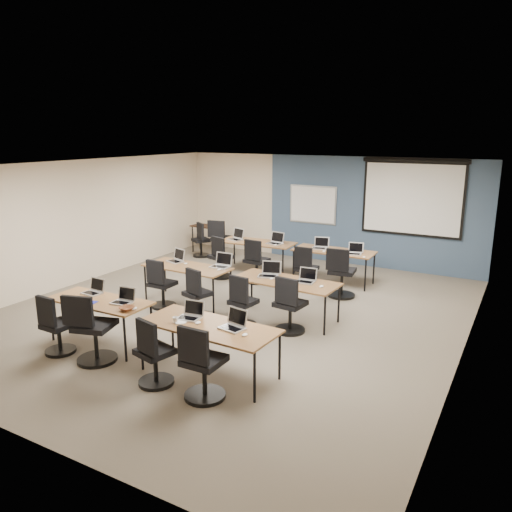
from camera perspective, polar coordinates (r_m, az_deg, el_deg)
The scene contains 58 objects.
floor at distance 9.42m, azimuth -2.62°, elevation -6.40°, with size 8.00×9.00×0.02m, color #6B6354.
ceiling at distance 8.84m, azimuth -2.82°, elevation 10.22°, with size 8.00×9.00×0.02m, color white.
wall_back at distance 13.01m, azimuth 7.84°, elevation 5.35°, with size 8.00×0.04×2.70m, color beige.
wall_front at distance 5.87m, azimuth -26.72°, elevation -6.77°, with size 8.00×0.04×2.70m, color beige.
wall_left at distance 11.62m, azimuth -19.76°, elevation 3.62°, with size 0.04×9.00×2.70m, color beige.
wall_right at distance 7.76m, azimuth 23.27°, elevation -1.57°, with size 0.04×9.00×2.70m, color beige.
blue_accent_panel at distance 12.59m, azimuth 13.11°, elevation 4.82°, with size 5.50×0.04×2.70m, color #3D5977.
whiteboard at distance 13.04m, azimuth 6.50°, elevation 5.85°, with size 1.28×0.03×0.98m.
projector_screen at distance 12.23m, azimuth 17.46°, elevation 6.82°, with size 2.40×0.10×1.82m.
training_table_front_left at distance 8.21m, azimuth -17.48°, elevation -5.14°, with size 1.70×0.71×0.73m.
training_table_front_right at distance 6.88m, azimuth -5.43°, elevation -8.19°, with size 1.94×0.81×0.73m.
training_table_mid_left at distance 9.84m, azimuth -7.89°, elevation -1.43°, with size 1.75×0.73×0.73m.
training_table_mid_right at distance 8.84m, azimuth 3.41°, elevation -3.08°, with size 1.88×0.78×0.73m.
training_table_back_left at distance 11.91m, azimuth 0.14°, elevation 1.43°, with size 1.80×0.75×0.73m.
training_table_back_right at distance 11.18m, azimuth 8.87°, elevation 0.41°, with size 1.79×0.74×0.73m.
laptop_0 at distance 8.54m, azimuth -18.05°, elevation -3.68°, with size 0.31×0.26×0.24m.
mouse_0 at distance 8.27m, azimuth -19.23°, elevation -4.69°, with size 0.06×0.10×0.04m, color white.
task_chair_0 at distance 8.16m, azimuth -21.92°, elevation -7.83°, with size 0.46×0.46×0.95m.
laptop_1 at distance 7.94m, azimuth -14.92°, elevation -4.78°, with size 0.30×0.26×0.23m.
mouse_1 at distance 7.63m, azimuth -13.76°, elevation -5.85°, with size 0.06×0.10×0.04m, color white.
task_chair_1 at distance 7.68m, azimuth -18.27°, elevation -8.46°, with size 0.59×0.58×1.06m.
laptop_2 at distance 7.13m, azimuth -7.47°, elevation -6.58°, with size 0.31×0.27×0.24m.
mouse_2 at distance 6.93m, azimuth -6.64°, elevation -7.60°, with size 0.06×0.10×0.04m, color white.
task_chair_2 at distance 6.82m, azimuth -11.66°, elevation -11.34°, with size 0.48×0.48×0.96m.
laptop_3 at distance 6.73m, azimuth -2.54°, elevation -7.72°, with size 0.33×0.28×0.25m.
mouse_3 at distance 6.50m, azimuth -1.29°, elevation -8.99°, with size 0.06×0.10×0.04m, color white.
task_chair_3 at distance 6.39m, azimuth -6.22°, elevation -12.70°, with size 0.53×0.53×1.01m.
laptop_4 at distance 10.20m, azimuth -9.06°, elevation -0.28°, with size 0.33×0.28×0.25m.
mouse_4 at distance 9.98m, azimuth -8.02°, elevation -0.87°, with size 0.06×0.09×0.03m, color white.
task_chair_4 at distance 9.67m, azimuth -10.80°, elevation -3.60°, with size 0.48×0.48×0.97m.
laptop_5 at distance 9.70m, azimuth -3.97°, elevation -0.87°, with size 0.36×0.30×0.27m.
mouse_5 at distance 9.47m, azimuth -4.25°, elevation -1.58°, with size 0.06×0.10×0.03m, color white.
task_chair_5 at distance 9.03m, azimuth -6.80°, elevation -4.75°, with size 0.48×0.47×0.95m.
laptop_6 at distance 9.07m, azimuth 1.52°, elevation -1.90°, with size 0.35×0.30×0.27m.
mouse_6 at distance 8.89m, azimuth 1.78°, elevation -2.61°, with size 0.06×0.09×0.03m, color white.
task_chair_6 at distance 8.57m, azimuth -1.60°, elevation -5.72°, with size 0.46×0.46×0.95m.
laptop_7 at distance 8.76m, azimuth 5.75°, elevation -2.59°, with size 0.32×0.27×0.24m.
mouse_7 at distance 8.51m, azimuth 7.49°, elevation -3.47°, with size 0.07×0.11×0.04m, color white.
task_chair_7 at distance 8.36m, azimuth 3.81°, elevation -6.11°, with size 0.51×0.51×0.99m.
laptop_8 at distance 12.13m, azimuth -2.25°, elevation 2.19°, with size 0.36×0.31×0.27m.
mouse_8 at distance 11.81m, azimuth -1.06°, elevation 1.60°, with size 0.06×0.09×0.03m, color white.
task_chair_8 at distance 11.46m, azimuth -4.11°, elevation -0.54°, with size 0.52×0.51×0.99m.
laptop_9 at distance 11.70m, azimuth 2.26°, elevation 1.74°, with size 0.35×0.30×0.27m.
mouse_9 at distance 11.53m, azimuth 2.26°, elevation 1.28°, with size 0.06×0.10×0.04m, color white.
task_chair_9 at distance 11.08m, azimuth -0.03°, elevation -1.00°, with size 0.52×0.52×1.00m.
laptop_10 at distance 11.30m, azimuth 7.35°, elevation 1.18°, with size 0.33×0.28×0.25m.
mouse_10 at distance 11.01m, azimuth 7.78°, elevation 0.55°, with size 0.06×0.10×0.04m, color white.
task_chair_10 at distance 10.62m, azimuth 5.70°, elevation -1.83°, with size 0.47×0.47×0.96m.
laptop_11 at distance 10.90m, azimuth 11.20°, elevation 0.53°, with size 0.32×0.27×0.24m.
mouse_11 at distance 10.65m, azimuth 12.25°, elevation -0.12°, with size 0.05×0.09×0.03m, color white.
task_chair_11 at distance 10.25m, azimuth 9.66°, elevation -2.34°, with size 0.56×0.56×1.04m.
blue_mousepad at distance 8.11m, azimuth -18.53°, elevation -5.06°, with size 0.22×0.18×0.01m, color #171C92.
snack_bowl at distance 7.62m, azimuth -14.56°, elevation -5.83°, with size 0.22×0.22×0.05m, color brown.
snack_plate at distance 7.01m, azimuth -8.68°, elevation -7.46°, with size 0.18×0.18×0.01m, color white.
coffee_cup at distance 6.98m, azimuth -9.18°, elevation -7.26°, with size 0.07×0.07×0.06m, color silver.
utility_table at distance 13.95m, azimuth -5.67°, elevation 3.05°, with size 0.84×0.47×0.75m.
spare_chair_a at distance 13.19m, azimuth -4.00°, elevation 1.53°, with size 0.58×0.58×1.05m.
spare_chair_b at distance 13.46m, azimuth -6.32°, elevation 1.53°, with size 0.52×0.46×0.95m.
Camera 1 is at (4.67, -7.49, 3.29)m, focal length 35.00 mm.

